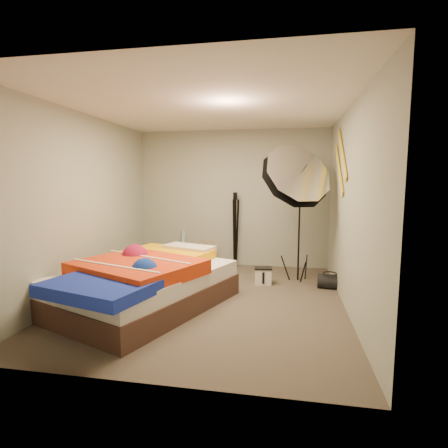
% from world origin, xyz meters
% --- Properties ---
extents(floor, '(4.00, 4.00, 0.00)m').
position_xyz_m(floor, '(0.00, 0.00, 0.00)').
color(floor, brown).
rests_on(floor, ground).
extents(ceiling, '(4.00, 4.00, 0.00)m').
position_xyz_m(ceiling, '(0.00, 0.00, 2.50)').
color(ceiling, silver).
rests_on(ceiling, wall_back).
extents(wall_back, '(3.50, 0.00, 3.50)m').
position_xyz_m(wall_back, '(0.00, 2.00, 1.25)').
color(wall_back, gray).
rests_on(wall_back, floor).
extents(wall_front, '(3.50, 0.00, 3.50)m').
position_xyz_m(wall_front, '(0.00, -2.00, 1.25)').
color(wall_front, gray).
rests_on(wall_front, floor).
extents(wall_left, '(0.00, 4.00, 4.00)m').
position_xyz_m(wall_left, '(-1.75, 0.00, 1.25)').
color(wall_left, gray).
rests_on(wall_left, floor).
extents(wall_right, '(0.00, 4.00, 4.00)m').
position_xyz_m(wall_right, '(1.75, 0.00, 1.25)').
color(wall_right, gray).
rests_on(wall_right, floor).
extents(tote_bag, '(0.37, 0.19, 0.36)m').
position_xyz_m(tote_bag, '(-0.45, 1.90, 0.17)').
color(tote_bag, tan).
rests_on(tote_bag, floor).
extents(wrapping_roll, '(0.08, 0.18, 0.63)m').
position_xyz_m(wrapping_roll, '(-0.94, 1.90, 0.31)').
color(wrapping_roll, '#5184BC').
rests_on(wrapping_roll, floor).
extents(camera_case, '(0.27, 0.21, 0.25)m').
position_xyz_m(camera_case, '(0.67, 0.83, 0.12)').
color(camera_case, silver).
rests_on(camera_case, floor).
extents(duffel_bag, '(0.36, 0.25, 0.21)m').
position_xyz_m(duffel_bag, '(1.65, 0.80, 0.10)').
color(duffel_bag, black).
rests_on(duffel_bag, floor).
extents(wall_stripe_upper, '(0.02, 0.91, 0.78)m').
position_xyz_m(wall_stripe_upper, '(1.73, 0.60, 1.95)').
color(wall_stripe_upper, gold).
rests_on(wall_stripe_upper, wall_right).
extents(wall_stripe_lower, '(0.02, 0.91, 0.78)m').
position_xyz_m(wall_stripe_lower, '(1.73, 0.85, 1.75)').
color(wall_stripe_lower, gold).
rests_on(wall_stripe_lower, wall_right).
extents(bed, '(2.19, 2.67, 0.64)m').
position_xyz_m(bed, '(-0.73, -0.40, 0.32)').
color(bed, '#482D25').
rests_on(bed, floor).
extents(photo_umbrella, '(1.09, 1.19, 2.25)m').
position_xyz_m(photo_umbrella, '(1.10, 0.96, 1.61)').
color(photo_umbrella, black).
rests_on(photo_umbrella, floor).
extents(camera_tripod, '(0.09, 0.09, 1.38)m').
position_xyz_m(camera_tripod, '(0.08, 1.87, 0.79)').
color(camera_tripod, black).
rests_on(camera_tripod, floor).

